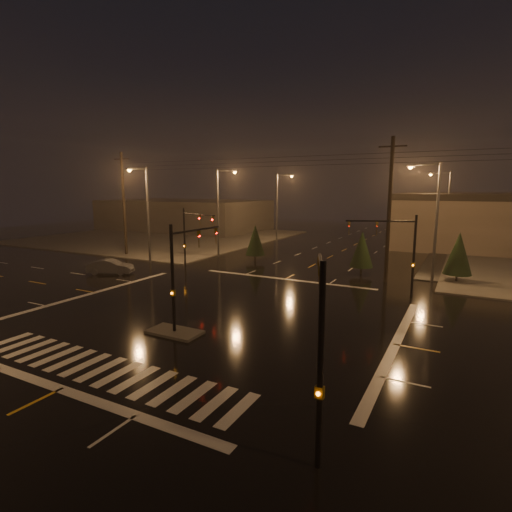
# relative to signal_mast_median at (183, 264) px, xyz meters

# --- Properties ---
(ground) EXTENTS (140.00, 140.00, 0.00)m
(ground) POSITION_rel_signal_mast_median_xyz_m (-0.00, 3.07, -3.75)
(ground) COLOR black
(ground) RESTS_ON ground
(sidewalk_nw) EXTENTS (36.00, 36.00, 0.12)m
(sidewalk_nw) POSITION_rel_signal_mast_median_xyz_m (-30.00, 33.07, -3.69)
(sidewalk_nw) COLOR #43403B
(sidewalk_nw) RESTS_ON ground
(median_island) EXTENTS (3.00, 1.60, 0.15)m
(median_island) POSITION_rel_signal_mast_median_xyz_m (-0.00, -0.93, -3.68)
(median_island) COLOR #43403B
(median_island) RESTS_ON ground
(crosswalk) EXTENTS (15.00, 2.60, 0.01)m
(crosswalk) POSITION_rel_signal_mast_median_xyz_m (-0.00, -5.93, -3.75)
(crosswalk) COLOR beige
(crosswalk) RESTS_ON ground
(stop_bar_near) EXTENTS (16.00, 0.50, 0.01)m
(stop_bar_near) POSITION_rel_signal_mast_median_xyz_m (-0.00, -7.93, -3.75)
(stop_bar_near) COLOR beige
(stop_bar_near) RESTS_ON ground
(stop_bar_far) EXTENTS (16.00, 0.50, 0.01)m
(stop_bar_far) POSITION_rel_signal_mast_median_xyz_m (-0.00, 14.07, -3.75)
(stop_bar_far) COLOR beige
(stop_bar_far) RESTS_ON ground
(commercial_block) EXTENTS (30.00, 18.00, 5.60)m
(commercial_block) POSITION_rel_signal_mast_median_xyz_m (-35.00, 45.07, -0.95)
(commercial_block) COLOR #3B3734
(commercial_block) RESTS_ON ground
(signal_mast_median) EXTENTS (0.25, 4.59, 6.00)m
(signal_mast_median) POSITION_rel_signal_mast_median_xyz_m (0.00, 0.00, 0.00)
(signal_mast_median) COLOR black
(signal_mast_median) RESTS_ON ground
(signal_mast_ne) EXTENTS (4.84, 1.86, 6.00)m
(signal_mast_ne) POSITION_rel_signal_mast_median_xyz_m (9.50, 13.21, 0.04)
(signal_mast_ne) COLOR black
(signal_mast_ne) RESTS_ON ground
(signal_mast_nw) EXTENTS (4.84, 1.86, 6.00)m
(signal_mast_nw) POSITION_rel_signal_mast_median_xyz_m (-9.50, 13.21, 0.04)
(signal_mast_nw) COLOR black
(signal_mast_nw) RESTS_ON ground
(signal_mast_se) EXTENTS (1.55, 3.87, 6.00)m
(signal_mast_se) POSITION_rel_signal_mast_median_xyz_m (10.23, -6.68, -0.04)
(signal_mast_se) COLOR black
(signal_mast_se) RESTS_ON ground
(streetlight_1) EXTENTS (2.77, 0.32, 10.00)m
(streetlight_1) POSITION_rel_signal_mast_median_xyz_m (-11.18, 21.07, 2.05)
(streetlight_1) COLOR #38383A
(streetlight_1) RESTS_ON ground
(streetlight_2) EXTENTS (2.77, 0.32, 10.00)m
(streetlight_2) POSITION_rel_signal_mast_median_xyz_m (-11.18, 37.07, 2.05)
(streetlight_2) COLOR #38383A
(streetlight_2) RESTS_ON ground
(streetlight_3) EXTENTS (2.77, 0.32, 10.00)m
(streetlight_3) POSITION_rel_signal_mast_median_xyz_m (11.18, 19.07, 2.05)
(streetlight_3) COLOR #38383A
(streetlight_3) RESTS_ON ground
(streetlight_4) EXTENTS (2.77, 0.32, 10.00)m
(streetlight_4) POSITION_rel_signal_mast_median_xyz_m (11.18, 39.07, 2.05)
(streetlight_4) COLOR #38383A
(streetlight_4) RESTS_ON ground
(streetlight_5) EXTENTS (0.32, 2.77, 10.00)m
(streetlight_5) POSITION_rel_signal_mast_median_xyz_m (-16.00, 14.26, 2.05)
(streetlight_5) COLOR #38383A
(streetlight_5) RESTS_ON ground
(utility_pole_0) EXTENTS (2.20, 0.32, 12.00)m
(utility_pole_0) POSITION_rel_signal_mast_median_xyz_m (-22.00, 17.07, 2.38)
(utility_pole_0) COLOR black
(utility_pole_0) RESTS_ON ground
(utility_pole_1) EXTENTS (2.20, 0.32, 12.00)m
(utility_pole_1) POSITION_rel_signal_mast_median_xyz_m (8.00, 17.07, 2.38)
(utility_pole_1) COLOR black
(utility_pole_1) RESTS_ON ground
(conifer_0) EXTENTS (2.29, 2.29, 4.28)m
(conifer_0) POSITION_rel_signal_mast_median_xyz_m (13.34, 19.82, -1.26)
(conifer_0) COLOR black
(conifer_0) RESTS_ON ground
(conifer_3) EXTENTS (2.12, 2.12, 4.01)m
(conifer_3) POSITION_rel_signal_mast_median_xyz_m (-6.38, 20.56, -1.40)
(conifer_3) COLOR black
(conifer_3) RESTS_ON ground
(conifer_4) EXTENTS (2.12, 2.12, 4.01)m
(conifer_4) POSITION_rel_signal_mast_median_xyz_m (5.41, 19.26, -1.40)
(conifer_4) COLOR black
(conifer_4) RESTS_ON ground
(car_crossing) EXTENTS (4.37, 3.04, 1.37)m
(car_crossing) POSITION_rel_signal_mast_median_xyz_m (-15.22, 8.48, -3.07)
(car_crossing) COLOR #55575C
(car_crossing) RESTS_ON ground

